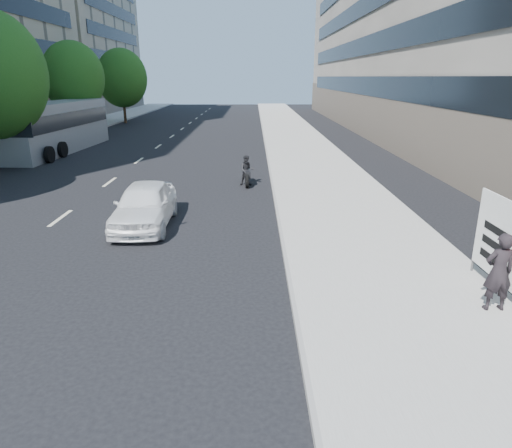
{
  "coord_description": "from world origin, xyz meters",
  "views": [
    {
      "loc": [
        0.56,
        -7.95,
        4.93
      ],
      "look_at": [
        0.62,
        2.96,
        1.39
      ],
      "focal_mm": 32.0,
      "sensor_mm": 36.0,
      "label": 1
    }
  ],
  "objects_px": {
    "protest_banner": "(510,246)",
    "bus": "(57,127)",
    "motorcycle": "(247,172)",
    "white_sedan_near": "(145,205)",
    "pedestrian_woman": "(499,272)"
  },
  "relations": [
    {
      "from": "pedestrian_woman",
      "to": "white_sedan_near",
      "type": "relative_size",
      "value": 0.39
    },
    {
      "from": "bus",
      "to": "protest_banner",
      "type": "bearing_deg",
      "value": -46.31
    },
    {
      "from": "motorcycle",
      "to": "protest_banner",
      "type": "bearing_deg",
      "value": -69.03
    },
    {
      "from": "motorcycle",
      "to": "pedestrian_woman",
      "type": "bearing_deg",
      "value": -71.76
    },
    {
      "from": "protest_banner",
      "to": "bus",
      "type": "relative_size",
      "value": 0.25
    },
    {
      "from": "pedestrian_woman",
      "to": "motorcycle",
      "type": "relative_size",
      "value": 0.85
    },
    {
      "from": "pedestrian_woman",
      "to": "motorcycle",
      "type": "distance_m",
      "value": 13.68
    },
    {
      "from": "protest_banner",
      "to": "bus",
      "type": "height_order",
      "value": "bus"
    },
    {
      "from": "motorcycle",
      "to": "white_sedan_near",
      "type": "bearing_deg",
      "value": -123.93
    },
    {
      "from": "white_sedan_near",
      "to": "bus",
      "type": "distance_m",
      "value": 19.28
    },
    {
      "from": "pedestrian_woman",
      "to": "bus",
      "type": "distance_m",
      "value": 29.5
    },
    {
      "from": "bus",
      "to": "motorcycle",
      "type": "bearing_deg",
      "value": -35.06
    },
    {
      "from": "pedestrian_woman",
      "to": "protest_banner",
      "type": "height_order",
      "value": "protest_banner"
    },
    {
      "from": "protest_banner",
      "to": "white_sedan_near",
      "type": "distance_m",
      "value": 10.99
    },
    {
      "from": "protest_banner",
      "to": "white_sedan_near",
      "type": "height_order",
      "value": "protest_banner"
    }
  ]
}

